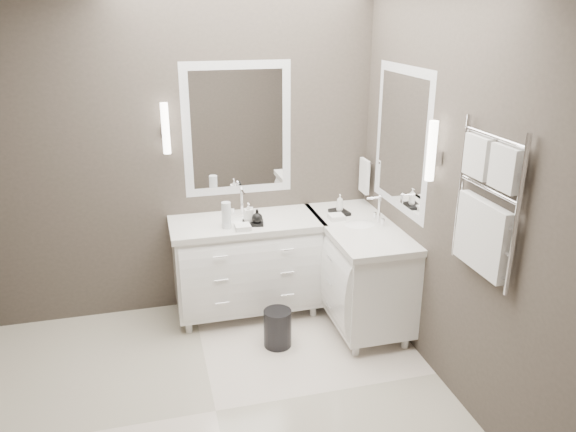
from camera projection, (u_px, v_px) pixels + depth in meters
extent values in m
cube|color=silver|center=(216.00, 412.00, 3.68)|extent=(3.20, 3.00, 0.01)
cube|color=#443D36|center=(184.00, 156.00, 4.58)|extent=(3.20, 0.01, 2.70)
cube|color=#443D36|center=(259.00, 372.00, 1.85)|extent=(3.20, 0.01, 2.70)
cube|color=#443D36|center=(456.00, 196.00, 3.59)|extent=(0.01, 3.00, 2.70)
cube|color=white|center=(247.00, 264.00, 4.74)|extent=(1.20, 0.55, 0.70)
cube|color=white|center=(246.00, 223.00, 4.61)|extent=(1.24, 0.59, 0.05)
ellipsoid|color=white|center=(246.00, 225.00, 4.62)|extent=(0.36, 0.28, 0.12)
cylinder|color=white|center=(242.00, 201.00, 4.71)|extent=(0.02, 0.02, 0.22)
cube|color=white|center=(358.00, 269.00, 4.66)|extent=(0.55, 1.20, 0.70)
cube|color=white|center=(360.00, 227.00, 4.53)|extent=(0.59, 1.24, 0.05)
ellipsoid|color=white|center=(360.00, 229.00, 4.53)|extent=(0.36, 0.28, 0.12)
cylinder|color=white|center=(379.00, 210.00, 4.52)|extent=(0.02, 0.02, 0.22)
cube|color=white|center=(238.00, 130.00, 4.60)|extent=(0.90, 0.02, 1.10)
cube|color=white|center=(238.00, 130.00, 4.60)|extent=(0.77, 0.02, 0.96)
cube|color=white|center=(401.00, 140.00, 4.25)|extent=(0.02, 0.90, 1.10)
cube|color=white|center=(401.00, 140.00, 4.25)|extent=(0.02, 0.90, 0.96)
cube|color=white|center=(166.00, 135.00, 4.41)|extent=(0.05, 0.05, 0.10)
cylinder|color=white|center=(166.00, 129.00, 4.39)|extent=(0.06, 0.06, 0.40)
cube|color=white|center=(431.00, 158.00, 3.71)|extent=(0.05, 0.05, 0.10)
cylinder|color=white|center=(432.00, 151.00, 3.69)|extent=(0.06, 0.06, 0.40)
cylinder|color=white|center=(366.00, 160.00, 4.85)|extent=(0.02, 0.22, 0.02)
cube|color=white|center=(364.00, 176.00, 4.89)|extent=(0.03, 0.17, 0.30)
cylinder|color=white|center=(517.00, 218.00, 2.93)|extent=(0.03, 0.03, 0.90)
cylinder|color=white|center=(461.00, 188.00, 3.43)|extent=(0.03, 0.03, 0.90)
cube|color=white|center=(505.00, 168.00, 2.99)|extent=(0.06, 0.22, 0.24)
cube|color=white|center=(478.00, 157.00, 3.22)|extent=(0.06, 0.22, 0.24)
cube|color=white|center=(482.00, 236.00, 3.26)|extent=(0.06, 0.46, 0.42)
cylinder|color=black|center=(278.00, 328.00, 4.35)|extent=(0.26, 0.26, 0.30)
cube|color=black|center=(253.00, 223.00, 4.51)|extent=(0.19, 0.16, 0.03)
cube|color=black|center=(339.00, 212.00, 4.75)|extent=(0.16, 0.19, 0.03)
cylinder|color=silver|center=(226.00, 215.00, 4.41)|extent=(0.10, 0.10, 0.21)
imported|color=white|center=(248.00, 212.00, 4.49)|extent=(0.07, 0.07, 0.15)
imported|color=black|center=(257.00, 216.00, 4.47)|extent=(0.09, 0.09, 0.11)
imported|color=white|center=(340.00, 203.00, 4.72)|extent=(0.06, 0.06, 0.15)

